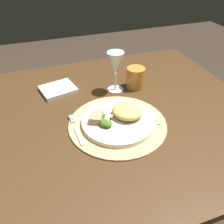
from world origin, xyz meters
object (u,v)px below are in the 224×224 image
Objects in this scene: spoon at (151,111)px; wine_glass at (116,64)px; napkin at (58,89)px; dining_table at (111,139)px; amber_tumbler at (136,78)px; dinner_plate at (117,121)px; fork at (77,131)px.

wine_glass is at bearing 108.43° from spoon.
spoon is at bearing -42.20° from napkin.
dining_table is 0.28m from amber_tumbler.
amber_tumbler is at bearing -2.65° from wine_glass.
amber_tumbler is at bearing 83.18° from spoon.
dinner_plate reaches higher than fork.
spoon is 0.70× the size of wine_glass.
dinner_plate is at bearing -1.24° from fork.
wine_glass is at bearing 177.35° from amber_tumbler.
wine_glass reaches higher than dining_table.
fork is 0.29m from napkin.
dining_table is 0.17m from dinner_plate.
napkin is at bearing 137.80° from spoon.
fork is at bearing -134.56° from wine_glass.
spoon is 0.24m from wine_glass.
spoon is at bearing 3.57° from fork.
dinner_plate is 0.14m from fork.
amber_tumbler is (0.16, 0.22, 0.03)m from dinner_plate.
spoon is at bearing 8.29° from dinner_plate.
dinner_plate is at bearing -127.22° from amber_tumbler.
dining_table is 9.36× the size of spoon.
amber_tumbler is (0.31, 0.21, 0.04)m from fork.
dinner_plate is 2.81× the size of amber_tumbler.
dining_table is at bearing 25.89° from fork.
dinner_plate is 2.11× the size of spoon.
wine_glass reaches higher than dinner_plate.
napkin is at bearing 93.64° from fork.
dinner_plate is 1.56× the size of fork.
napkin is (-0.30, 0.27, -0.00)m from spoon.
fork is 0.37m from amber_tumbler.
wine_glass is 0.12m from amber_tumbler.
amber_tumbler is (0.16, 0.14, 0.18)m from dining_table.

